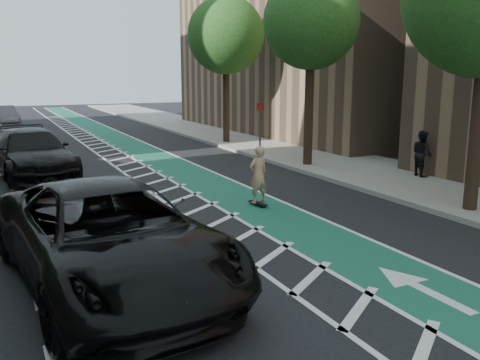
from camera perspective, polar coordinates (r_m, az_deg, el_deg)
ground at (r=10.27m, az=-3.57°, el=-9.64°), size 120.00×120.00×0.00m
bike_lane at (r=20.33m, az=-6.55°, el=1.06°), size 2.00×90.00×0.01m
buffer_strip at (r=19.89m, az=-10.63°, el=0.69°), size 1.40×90.00×0.01m
sidewalk_right at (r=23.26m, az=8.72°, el=2.51°), size 5.00×90.00×0.15m
curb_right at (r=21.97m, az=3.45°, el=2.11°), size 0.12×90.00×0.16m
tree_r_c at (r=20.52m, az=8.69°, el=17.28°), size 4.20×4.20×7.90m
tree_r_d at (r=27.47m, az=-1.19°, el=15.95°), size 4.20×4.20×7.90m
sign_post at (r=23.80m, az=2.27°, el=5.95°), size 0.35×0.08×2.47m
skateboard at (r=14.76m, az=2.05°, el=-2.63°), size 0.29×0.75×0.10m
skateboarder at (r=14.57m, az=2.08°, el=0.60°), size 0.65×0.47×1.66m
suv_near at (r=9.37m, az=-14.45°, el=-6.16°), size 3.77×6.91×1.84m
suv_far at (r=20.50m, az=-22.36°, el=2.80°), size 3.16×6.28×1.75m
car_grey at (r=41.93m, az=-24.99°, el=6.53°), size 2.17×4.73×1.50m
pedestrian at (r=19.41m, az=19.74°, el=2.84°), size 0.76×0.90×1.65m
barrel_a at (r=13.43m, az=-23.98°, el=-3.56°), size 0.67×0.67×0.92m
barrel_c at (r=25.15m, az=-23.03°, el=3.18°), size 0.64×0.64×0.87m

